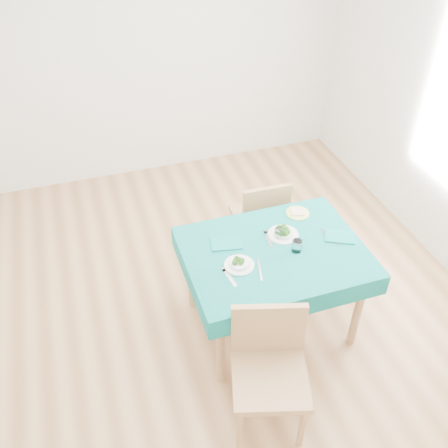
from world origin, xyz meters
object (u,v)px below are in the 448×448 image
object	(u,v)px
table	(271,289)
bowl_near	(239,262)
chair_near	(271,364)
bowl_far	(283,232)
chair_far	(258,210)
side_plate	(298,213)

from	to	relation	value
table	bowl_near	bearing A→B (deg)	-167.02
chair_near	bowl_far	bearing A→B (deg)	79.53
chair_far	bowl_far	distance (m)	0.71
bowl_near	bowl_far	bearing A→B (deg)	26.31
table	bowl_near	xyz separation A→B (m)	(-0.29, -0.07, 0.41)
table	chair_far	world-z (taller)	chair_far
bowl_near	bowl_far	xyz separation A→B (m)	(0.41, 0.20, 0.00)
bowl_near	bowl_far	size ratio (longest dim) A/B	0.92
chair_near	chair_far	xyz separation A→B (m)	(0.52, 1.53, -0.07)
chair_far	bowl_near	xyz separation A→B (m)	(-0.48, -0.85, 0.28)
bowl_near	side_plate	world-z (taller)	bowl_near
table	side_plate	bearing A→B (deg)	45.68
chair_far	side_plate	bearing A→B (deg)	108.42
table	side_plate	size ratio (longest dim) A/B	7.02
table	chair_near	world-z (taller)	chair_near
chair_near	chair_far	bearing A→B (deg)	87.72
table	side_plate	world-z (taller)	side_plate
bowl_far	chair_far	bearing A→B (deg)	83.60
bowl_far	bowl_near	bearing A→B (deg)	-153.69
chair_near	bowl_near	world-z (taller)	chair_near
table	bowl_near	world-z (taller)	bowl_near
side_plate	chair_near	bearing A→B (deg)	-121.18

